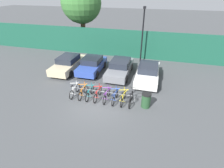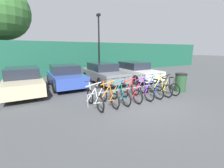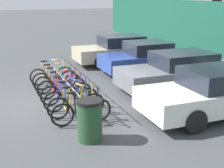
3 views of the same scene
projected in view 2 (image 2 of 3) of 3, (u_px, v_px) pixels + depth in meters
The scene contains 18 objects.
ground_plane at pixel (142, 103), 6.72m from camera, with size 120.00×120.00×0.00m, color #424447.
hoarding_wall at pixel (78, 58), 14.44m from camera, with size 36.00×0.16×3.04m, color #19513D.
bike_rack at pixel (134, 89), 7.21m from camera, with size 4.75×0.04×0.57m.
bicycle_white at pixel (95, 99), 6.10m from camera, with size 0.68×1.71×1.05m.
bicycle_orange at pixel (109, 96), 6.41m from camera, with size 0.68×1.71×1.05m.
bicycle_teal at pixel (120, 95), 6.67m from camera, with size 0.68×1.71×1.05m.
bicycle_red at pixel (131, 93), 6.96m from camera, with size 0.68×1.71×1.05m.
bicycle_purple at pixel (142, 91), 7.28m from camera, with size 0.68×1.71×1.05m.
bicycle_blue at pixel (151, 89), 7.57m from camera, with size 0.68×1.71×1.05m.
bicycle_yellow at pixel (159, 88), 7.85m from camera, with size 0.68×1.71×1.05m.
bicycle_black at pixel (167, 87), 8.11m from camera, with size 0.68×1.71×1.05m.
car_beige at pixel (24, 80), 8.17m from camera, with size 1.91×4.50×1.40m.
car_blue at pixel (65, 76), 9.52m from camera, with size 1.91×3.94×1.40m.
car_grey at pixel (103, 73), 10.84m from camera, with size 1.91×4.59×1.40m.
car_white at pixel (134, 71), 11.69m from camera, with size 1.91×4.54×1.40m.
lamp_post at pixel (99, 41), 14.11m from camera, with size 0.24×0.44×5.50m.
trash_bin at pixel (180, 82), 8.50m from camera, with size 0.63×0.63×1.03m.
tree_behind_hoarding at pixel (0, 11), 12.31m from camera, with size 4.70×4.70×7.81m.
Camera 2 is at (-4.29, -4.87, 2.34)m, focal length 24.00 mm.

